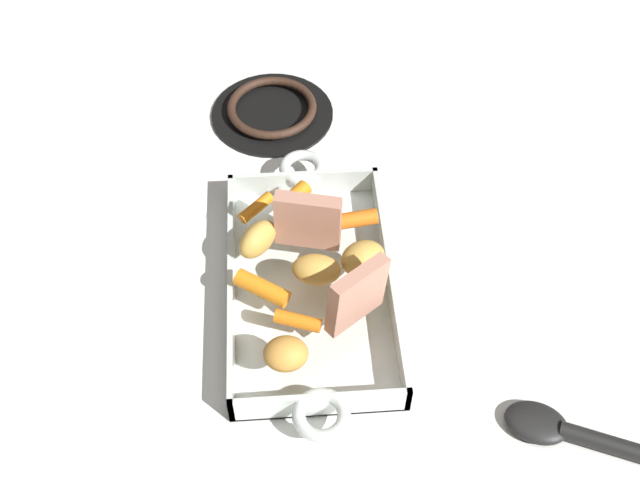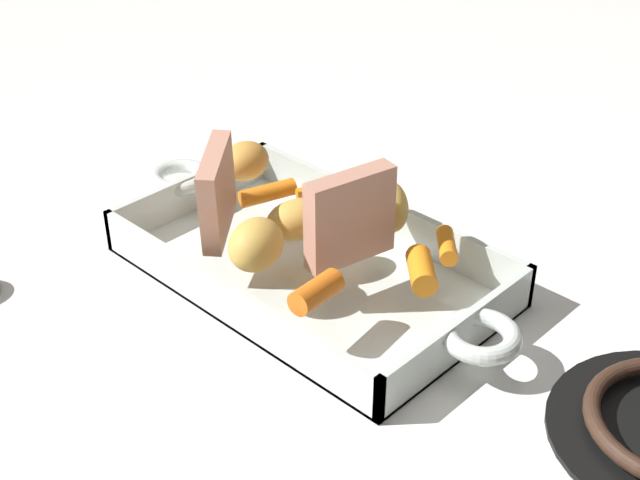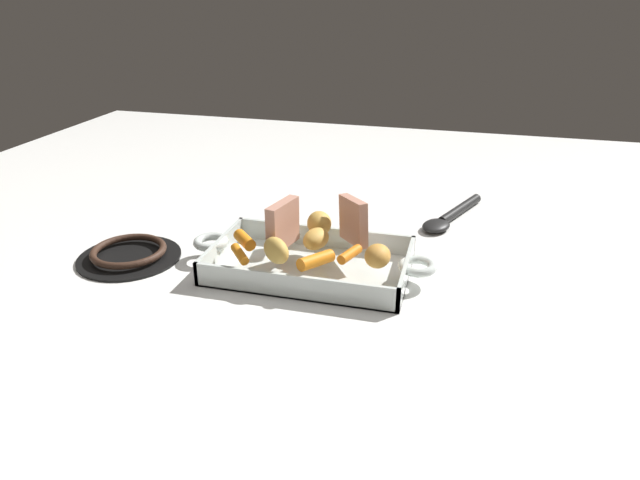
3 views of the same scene
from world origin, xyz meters
TOP-DOWN VIEW (x-y plane):
  - ground_plane at (0.00, 0.00)m, footprint 2.14×2.14m
  - roasting_dish at (0.00, 0.00)m, footprint 0.43×0.20m
  - roast_slice_outer at (-0.05, -0.00)m, footprint 0.04×0.08m
  - roast_slice_thick at (0.06, 0.05)m, footprint 0.07×0.08m
  - baby_carrot_southwest at (-0.11, -0.02)m, footprint 0.05×0.05m
  - baby_carrot_northeast at (0.07, -0.02)m, footprint 0.03×0.06m
  - baby_carrot_southeast at (0.03, -0.06)m, footprint 0.05×0.07m
  - baby_carrot_center_left at (-0.10, -0.06)m, footprint 0.04×0.05m
  - baby_carrot_long at (-0.07, 0.06)m, footprint 0.03×0.05m
  - potato_golden_small at (-0.00, 0.06)m, footprint 0.06×0.07m
  - potato_corner at (0.01, 0.01)m, footprint 0.05×0.07m
  - potato_halved at (0.12, -0.03)m, footprint 0.04×0.05m
  - potato_whole at (-0.04, -0.06)m, footprint 0.06×0.06m
  - stove_burner_rear at (-0.33, -0.04)m, footprint 0.18×0.18m
  - serving_spoon at (0.22, 0.29)m, footprint 0.12×0.23m

SIDE VIEW (x-z plane):
  - ground_plane at x=0.00m, z-range 0.00..0.00m
  - stove_burner_rear at x=-0.33m, z-range 0.00..0.02m
  - serving_spoon at x=0.22m, z-range 0.00..0.02m
  - roasting_dish at x=0.00m, z-range -0.01..0.03m
  - baby_carrot_center_left at x=-0.10m, z-range 0.04..0.06m
  - baby_carrot_northeast at x=0.07m, z-range 0.04..0.06m
  - baby_carrot_long at x=-0.07m, z-range 0.04..0.06m
  - baby_carrot_southwest at x=-0.11m, z-range 0.04..0.06m
  - baby_carrot_southeast at x=0.03m, z-range 0.04..0.07m
  - potato_corner at x=0.01m, z-range 0.04..0.08m
  - potato_halved at x=0.12m, z-range 0.04..0.08m
  - potato_whole at x=-0.04m, z-range 0.04..0.08m
  - potato_golden_small at x=0.00m, z-range 0.04..0.08m
  - roast_slice_thick at x=0.06m, z-range 0.04..0.12m
  - roast_slice_outer at x=-0.05m, z-range 0.04..0.12m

